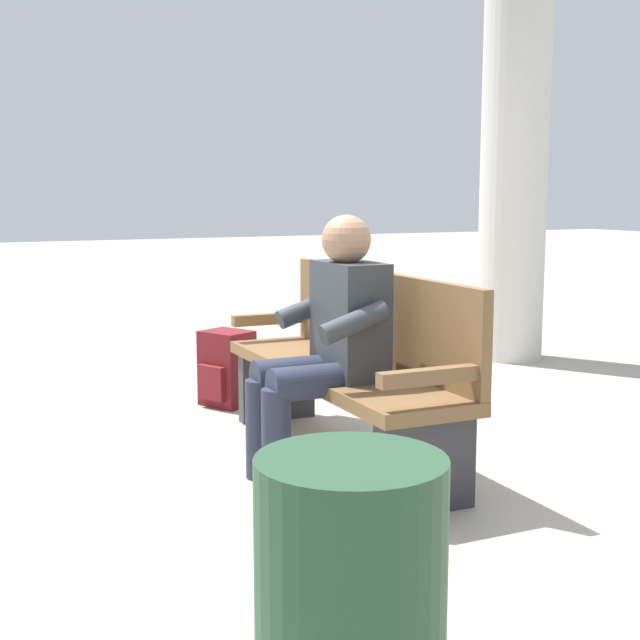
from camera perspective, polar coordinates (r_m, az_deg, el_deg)
The scene contains 6 objects.
ground_plane at distance 4.28m, azimuth 1.20°, elevation -9.00°, with size 40.00×40.00×0.00m, color #A89E8E.
bench_near at distance 4.19m, azimuth 2.10°, elevation -2.88°, with size 1.81×0.51×0.90m.
person_seated at distance 3.87m, azimuth 0.50°, elevation -1.28°, with size 0.57×0.58×1.18m.
backpack at distance 5.28m, azimuth -6.16°, elevation -3.20°, with size 0.35×0.35×0.45m.
support_pillar at distance 6.84m, azimuth 12.70°, elevation 13.21°, with size 0.51×0.51×3.76m, color beige.
trash_bin at distance 2.05m, azimuth 2.00°, elevation -18.46°, with size 0.43×0.43×0.70m, color #23472D.
Camera 1 is at (-3.65, 1.83, 1.28)m, focal length 48.88 mm.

